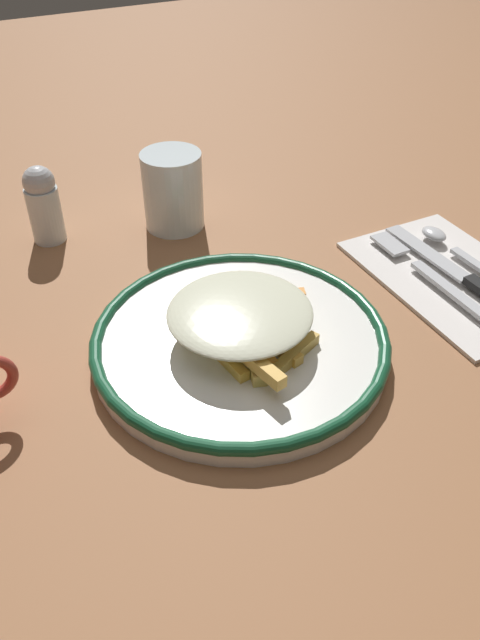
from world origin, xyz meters
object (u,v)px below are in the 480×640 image
(fries_heap, at_px, (241,320))
(napkin, at_px, (456,278))
(fork, at_px, (428,273))
(water_glass, at_px, (173,191))
(knife, at_px, (470,281))
(salt_shaker, at_px, (43,204))
(spoon, at_px, (454,249))
(plate, at_px, (240,341))

(fries_heap, height_order, napkin, fries_heap)
(napkin, height_order, fork, fork)
(water_glass, bearing_deg, fork, -50.31)
(knife, height_order, water_glass, water_glass)
(knife, bearing_deg, napkin, 91.91)
(fork, distance_m, salt_shaker, 0.42)
(napkin, height_order, water_glass, water_glass)
(napkin, bearing_deg, salt_shaker, 142.45)
(napkin, relative_size, knife, 1.05)
(fries_heap, bearing_deg, spoon, 6.98)
(fries_heap, relative_size, salt_shaker, 1.74)
(fork, height_order, water_glass, water_glass)
(knife, xyz_separation_m, spoon, (0.03, 0.05, 0.00))
(water_glass, bearing_deg, fries_heap, -98.13)
(plate, distance_m, fork, 0.22)
(water_glass, bearing_deg, knife, -49.95)
(fries_heap, bearing_deg, fork, 2.94)
(spoon, xyz_separation_m, salt_shaker, (-0.39, 0.24, 0.03))
(napkin, xyz_separation_m, knife, (0.00, -0.02, 0.01))
(salt_shaker, bearing_deg, fork, -38.54)
(fork, distance_m, spoon, 0.06)
(plate, relative_size, fork, 1.53)
(knife, relative_size, water_glass, 2.35)
(fries_heap, distance_m, spoon, 0.28)
(fries_heap, bearing_deg, water_glass, 81.87)
(knife, height_order, spoon, spoon)
(fork, bearing_deg, spoon, 22.35)
(spoon, height_order, water_glass, water_glass)
(fries_heap, height_order, water_glass, water_glass)
(fries_heap, bearing_deg, plate, 82.28)
(napkin, xyz_separation_m, fork, (-0.03, 0.01, 0.01))
(plate, distance_m, knife, 0.25)
(napkin, height_order, salt_shaker, salt_shaker)
(salt_shaker, bearing_deg, spoon, -31.95)
(fries_heap, xyz_separation_m, water_glass, (0.03, 0.24, 0.01))
(plate, relative_size, knife, 1.28)
(knife, bearing_deg, plate, 175.09)
(spoon, bearing_deg, salt_shaker, 148.05)
(plate, distance_m, salt_shaker, 0.29)
(plate, xyz_separation_m, water_glass, (0.03, 0.24, 0.03))
(spoon, bearing_deg, napkin, -127.97)
(fork, distance_m, water_glass, 0.30)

